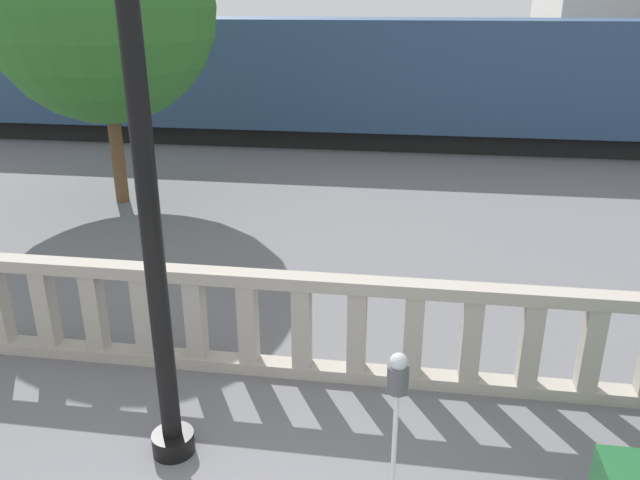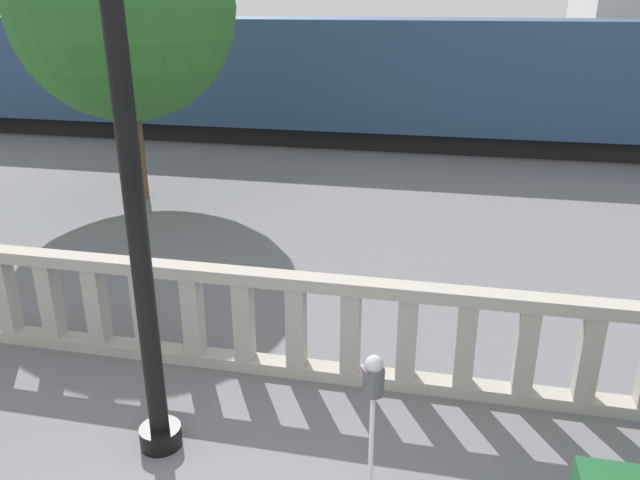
{
  "view_description": "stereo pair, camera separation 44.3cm",
  "coord_description": "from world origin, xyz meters",
  "px_view_note": "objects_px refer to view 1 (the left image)",
  "views": [
    {
      "loc": [
        1.09,
        -2.58,
        3.99
      ],
      "look_at": [
        0.05,
        4.36,
        1.25
      ],
      "focal_mm": 35.0,
      "sensor_mm": 36.0,
      "label": 1
    },
    {
      "loc": [
        1.52,
        -2.51,
        3.99
      ],
      "look_at": [
        0.05,
        4.36,
        1.25
      ],
      "focal_mm": 35.0,
      "sensor_mm": 36.0,
      "label": 2
    }
  ],
  "objects_px": {
    "lamppost": "(136,85)",
    "tree_left": "(100,7)",
    "train_near": "(311,78)",
    "parking_meter": "(397,387)"
  },
  "relations": [
    {
      "from": "train_near",
      "to": "tree_left",
      "type": "height_order",
      "value": "tree_left"
    },
    {
      "from": "lamppost",
      "to": "tree_left",
      "type": "relative_size",
      "value": 1.13
    },
    {
      "from": "lamppost",
      "to": "tree_left",
      "type": "xyz_separation_m",
      "value": [
        -3.88,
        7.27,
        0.45
      ]
    },
    {
      "from": "train_near",
      "to": "parking_meter",
      "type": "bearing_deg",
      "value": -78.16
    },
    {
      "from": "lamppost",
      "to": "parking_meter",
      "type": "xyz_separation_m",
      "value": [
        2.05,
        -0.4,
        -2.18
      ]
    },
    {
      "from": "lamppost",
      "to": "train_near",
      "type": "relative_size",
      "value": 0.23
    },
    {
      "from": "lamppost",
      "to": "parking_meter",
      "type": "bearing_deg",
      "value": -11.11
    },
    {
      "from": "parking_meter",
      "to": "train_near",
      "type": "xyz_separation_m",
      "value": [
        -2.97,
        14.18,
        0.62
      ]
    },
    {
      "from": "lamppost",
      "to": "train_near",
      "type": "height_order",
      "value": "lamppost"
    },
    {
      "from": "lamppost",
      "to": "tree_left",
      "type": "height_order",
      "value": "lamppost"
    }
  ]
}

